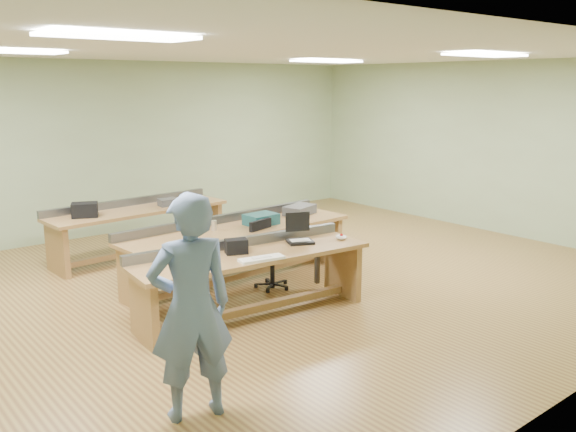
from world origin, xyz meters
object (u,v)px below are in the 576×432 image
at_px(task_chair, 270,263).
at_px(drinks_can, 214,225).
at_px(workbench_mid, 238,241).
at_px(camera_bag, 236,246).
at_px(parts_bin_grey, 300,210).
at_px(person, 191,308).
at_px(workbench_back, 138,221).
at_px(parts_bin_teal, 261,219).
at_px(workbench_front, 251,269).
at_px(mug, 250,221).
at_px(laptop_base, 300,242).

xyz_separation_m(task_chair, drinks_can, (-0.53, 0.49, 0.49)).
relative_size(workbench_mid, camera_bag, 13.63).
distance_m(workbench_mid, parts_bin_grey, 1.19).
bearing_deg(parts_bin_grey, person, -141.77).
distance_m(workbench_back, parts_bin_grey, 2.51).
height_order(workbench_back, parts_bin_teal, parts_bin_teal).
relative_size(workbench_front, parts_bin_teal, 6.81).
xyz_separation_m(camera_bag, mug, (0.96, 1.07, -0.03)).
xyz_separation_m(workbench_mid, person, (-2.21, -2.56, 0.35)).
relative_size(workbench_mid, task_chair, 3.77).
bearing_deg(workbench_back, camera_bag, -98.70).
relative_size(task_chair, parts_bin_teal, 2.10).
height_order(workbench_back, drinks_can, drinks_can).
relative_size(camera_bag, task_chair, 0.28).
bearing_deg(workbench_back, workbench_front, -95.94).
bearing_deg(workbench_front, workbench_back, 93.63).
bearing_deg(camera_bag, workbench_front, -8.12).
bearing_deg(laptop_base, camera_bag, -162.97).
distance_m(workbench_mid, laptop_base, 1.17).
relative_size(workbench_front, workbench_back, 1.01).
xyz_separation_m(task_chair, parts_bin_teal, (0.15, 0.37, 0.50)).
xyz_separation_m(workbench_back, drinks_can, (0.14, -1.93, 0.26)).
relative_size(person, parts_bin_grey, 3.83).
relative_size(person, camera_bag, 7.54).
xyz_separation_m(person, laptop_base, (2.32, 1.41, -0.15)).
distance_m(workbench_back, task_chair, 2.52).
bearing_deg(drinks_can, parts_bin_grey, 2.03).
distance_m(workbench_front, parts_bin_grey, 2.15).
distance_m(workbench_front, mug, 1.44).
xyz_separation_m(workbench_back, laptop_base, (0.58, -3.13, 0.21)).
xyz_separation_m(workbench_front, workbench_back, (0.12, 3.10, 0.00)).
distance_m(camera_bag, drinks_can, 1.15).
height_order(workbench_mid, camera_bag, camera_bag).
relative_size(workbench_mid, parts_bin_teal, 7.92).
relative_size(workbench_front, mug, 22.70).
relative_size(parts_bin_teal, drinks_can, 3.20).
height_order(parts_bin_teal, drinks_can, parts_bin_teal).
distance_m(workbench_mid, workbench_back, 2.03).
height_order(laptop_base, mug, mug).
relative_size(task_chair, drinks_can, 6.73).
distance_m(parts_bin_teal, drinks_can, 0.68).
bearing_deg(mug, workbench_back, 109.83).
bearing_deg(parts_bin_teal, workbench_front, -131.55).
relative_size(workbench_front, drinks_can, 21.81).
height_order(person, mug, person).
bearing_deg(task_chair, camera_bag, -160.46).
xyz_separation_m(camera_bag, task_chair, (0.93, 0.59, -0.51)).
bearing_deg(workbench_mid, drinks_can, 170.17).
bearing_deg(camera_bag, mug, 69.84).
distance_m(workbench_front, camera_bag, 0.32).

